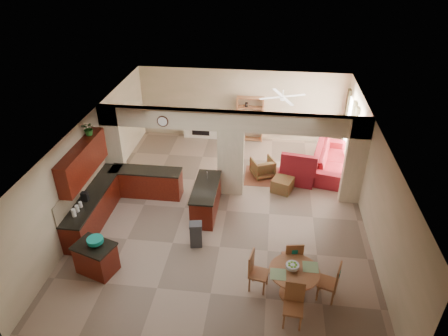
# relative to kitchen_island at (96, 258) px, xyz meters

# --- Properties ---
(floor) EXTENTS (10.00, 10.00, 0.00)m
(floor) POSITION_rel_kitchen_island_xyz_m (2.87, 2.81, -0.41)
(floor) COLOR gray
(floor) RESTS_ON ground
(ceiling) EXTENTS (10.00, 10.00, 0.00)m
(ceiling) POSITION_rel_kitchen_island_xyz_m (2.87, 2.81, 2.39)
(ceiling) COLOR white
(ceiling) RESTS_ON wall_back
(wall_back) EXTENTS (8.00, 0.00, 8.00)m
(wall_back) POSITION_rel_kitchen_island_xyz_m (2.87, 7.81, 0.99)
(wall_back) COLOR beige
(wall_back) RESTS_ON floor
(wall_front) EXTENTS (8.00, 0.00, 8.00)m
(wall_front) POSITION_rel_kitchen_island_xyz_m (2.87, -2.19, 0.99)
(wall_front) COLOR beige
(wall_front) RESTS_ON floor
(wall_left) EXTENTS (0.00, 10.00, 10.00)m
(wall_left) POSITION_rel_kitchen_island_xyz_m (-1.13, 2.81, 0.99)
(wall_left) COLOR beige
(wall_left) RESTS_ON floor
(wall_right) EXTENTS (0.00, 10.00, 10.00)m
(wall_right) POSITION_rel_kitchen_island_xyz_m (6.87, 2.81, 0.99)
(wall_right) COLOR beige
(wall_right) RESTS_ON floor
(partition_left_pier) EXTENTS (0.60, 0.25, 2.80)m
(partition_left_pier) POSITION_rel_kitchen_island_xyz_m (-0.83, 3.81, 0.99)
(partition_left_pier) COLOR beige
(partition_left_pier) RESTS_ON floor
(partition_center_pier) EXTENTS (0.80, 0.25, 2.20)m
(partition_center_pier) POSITION_rel_kitchen_island_xyz_m (2.87, 3.81, 0.69)
(partition_center_pier) COLOR beige
(partition_center_pier) RESTS_ON floor
(partition_right_pier) EXTENTS (0.60, 0.25, 2.80)m
(partition_right_pier) POSITION_rel_kitchen_island_xyz_m (6.57, 3.81, 0.99)
(partition_right_pier) COLOR beige
(partition_right_pier) RESTS_ON floor
(partition_header) EXTENTS (8.00, 0.25, 0.60)m
(partition_header) POSITION_rel_kitchen_island_xyz_m (2.87, 3.81, 2.09)
(partition_header) COLOR beige
(partition_header) RESTS_ON partition_center_pier
(kitchen_counter) EXTENTS (2.52, 3.29, 1.48)m
(kitchen_counter) POSITION_rel_kitchen_island_xyz_m (-0.39, 2.56, 0.05)
(kitchen_counter) COLOR #3A0906
(kitchen_counter) RESTS_ON floor
(upper_cabinets) EXTENTS (0.35, 2.40, 0.90)m
(upper_cabinets) POSITION_rel_kitchen_island_xyz_m (-0.95, 2.01, 1.51)
(upper_cabinets) COLOR #3A0906
(upper_cabinets) RESTS_ON wall_left
(peninsula) EXTENTS (0.70, 1.85, 0.91)m
(peninsula) POSITION_rel_kitchen_island_xyz_m (2.27, 2.70, 0.05)
(peninsula) COLOR #3A0906
(peninsula) RESTS_ON floor
(wall_clock) EXTENTS (0.34, 0.03, 0.34)m
(wall_clock) POSITION_rel_kitchen_island_xyz_m (0.87, 3.66, 2.04)
(wall_clock) COLOR #452317
(wall_clock) RESTS_ON partition_header
(rug) EXTENTS (1.60, 1.30, 0.01)m
(rug) POSITION_rel_kitchen_island_xyz_m (4.07, 4.91, -0.41)
(rug) COLOR brown
(rug) RESTS_ON floor
(fireplace) EXTENTS (1.60, 0.35, 1.20)m
(fireplace) POSITION_rel_kitchen_island_xyz_m (1.27, 7.64, 0.20)
(fireplace) COLOR white
(fireplace) RESTS_ON floor
(shelving_unit) EXTENTS (1.00, 0.32, 1.80)m
(shelving_unit) POSITION_rel_kitchen_island_xyz_m (3.22, 7.63, 0.49)
(shelving_unit) COLOR #985734
(shelving_unit) RESTS_ON floor
(window_a) EXTENTS (0.02, 0.90, 1.90)m
(window_a) POSITION_rel_kitchen_island_xyz_m (6.84, 5.11, 0.79)
(window_a) COLOR white
(window_a) RESTS_ON wall_right
(window_b) EXTENTS (0.02, 0.90, 1.90)m
(window_b) POSITION_rel_kitchen_island_xyz_m (6.84, 6.81, 0.79)
(window_b) COLOR white
(window_b) RESTS_ON wall_right
(glazed_door) EXTENTS (0.02, 0.70, 2.10)m
(glazed_door) POSITION_rel_kitchen_island_xyz_m (6.84, 5.96, 0.64)
(glazed_door) COLOR white
(glazed_door) RESTS_ON wall_right
(drape_a_left) EXTENTS (0.10, 0.28, 2.30)m
(drape_a_left) POSITION_rel_kitchen_island_xyz_m (6.80, 4.51, 0.79)
(drape_a_left) COLOR #44251B
(drape_a_left) RESTS_ON wall_right
(drape_a_right) EXTENTS (0.10, 0.28, 2.30)m
(drape_a_right) POSITION_rel_kitchen_island_xyz_m (6.80, 5.71, 0.79)
(drape_a_right) COLOR #44251B
(drape_a_right) RESTS_ON wall_right
(drape_b_left) EXTENTS (0.10, 0.28, 2.30)m
(drape_b_left) POSITION_rel_kitchen_island_xyz_m (6.80, 6.21, 0.79)
(drape_b_left) COLOR #44251B
(drape_b_left) RESTS_ON wall_right
(drape_b_right) EXTENTS (0.10, 0.28, 2.30)m
(drape_b_right) POSITION_rel_kitchen_island_xyz_m (6.80, 7.41, 0.79)
(drape_b_right) COLOR #44251B
(drape_b_right) RESTS_ON wall_right
(ceiling_fan) EXTENTS (1.00, 1.00, 0.10)m
(ceiling_fan) POSITION_rel_kitchen_island_xyz_m (4.37, 5.81, 2.15)
(ceiling_fan) COLOR white
(ceiling_fan) RESTS_ON ceiling
(kitchen_island) EXTENTS (1.10, 0.93, 0.81)m
(kitchen_island) POSITION_rel_kitchen_island_xyz_m (0.00, 0.00, 0.00)
(kitchen_island) COLOR #3A0906
(kitchen_island) RESTS_ON floor
(teal_bowl) EXTENTS (0.39, 0.39, 0.18)m
(teal_bowl) POSITION_rel_kitchen_island_xyz_m (0.05, 0.04, 0.50)
(teal_bowl) COLOR #15907F
(teal_bowl) RESTS_ON kitchen_island
(trash_can) EXTENTS (0.35, 0.32, 0.67)m
(trash_can) POSITION_rel_kitchen_island_xyz_m (2.24, 1.21, -0.08)
(trash_can) COLOR #313134
(trash_can) RESTS_ON floor
(dining_table) EXTENTS (1.14, 1.14, 0.77)m
(dining_table) POSITION_rel_kitchen_island_xyz_m (4.74, -0.20, 0.10)
(dining_table) COLOR #985734
(dining_table) RESTS_ON floor
(fruit_bowl) EXTENTS (0.30, 0.30, 0.16)m
(fruit_bowl) POSITION_rel_kitchen_island_xyz_m (4.69, -0.16, 0.44)
(fruit_bowl) COLOR #72C329
(fruit_bowl) RESTS_ON dining_table
(sofa) EXTENTS (2.90, 1.60, 0.80)m
(sofa) POSITION_rel_kitchen_island_xyz_m (6.17, 5.65, -0.01)
(sofa) COLOR maroon
(sofa) RESTS_ON floor
(chaise) EXTENTS (1.30, 1.13, 0.46)m
(chaise) POSITION_rel_kitchen_island_xyz_m (5.01, 4.83, -0.18)
(chaise) COLOR maroon
(chaise) RESTS_ON floor
(armchair) EXTENTS (0.93, 0.94, 0.65)m
(armchair) POSITION_rel_kitchen_island_xyz_m (3.86, 4.96, -0.09)
(armchair) COLOR maroon
(armchair) RESTS_ON floor
(ottoman) EXTENTS (0.78, 0.78, 0.44)m
(ottoman) POSITION_rel_kitchen_island_xyz_m (4.53, 4.12, -0.19)
(ottoman) COLOR maroon
(ottoman) RESTS_ON floor
(plant) EXTENTS (0.40, 0.36, 0.40)m
(plant) POSITION_rel_kitchen_island_xyz_m (-0.95, 2.69, 2.16)
(plant) COLOR #245316
(plant) RESTS_ON upper_cabinets
(chair_north) EXTENTS (0.49, 0.49, 1.02)m
(chair_north) POSITION_rel_kitchen_island_xyz_m (4.74, 0.46, 0.14)
(chair_north) COLOR #985734
(chair_north) RESTS_ON floor
(chair_east) EXTENTS (0.53, 0.53, 1.02)m
(chair_east) POSITION_rel_kitchen_island_xyz_m (5.60, -0.20, 0.14)
(chair_east) COLOR #985734
(chair_east) RESTS_ON floor
(chair_south) EXTENTS (0.45, 0.45, 1.02)m
(chair_south) POSITION_rel_kitchen_island_xyz_m (4.73, -0.89, 0.14)
(chair_south) COLOR #985734
(chair_south) RESTS_ON floor
(chair_west) EXTENTS (0.50, 0.50, 1.02)m
(chair_west) POSITION_rel_kitchen_island_xyz_m (3.88, -0.06, 0.14)
(chair_west) COLOR #985734
(chair_west) RESTS_ON floor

